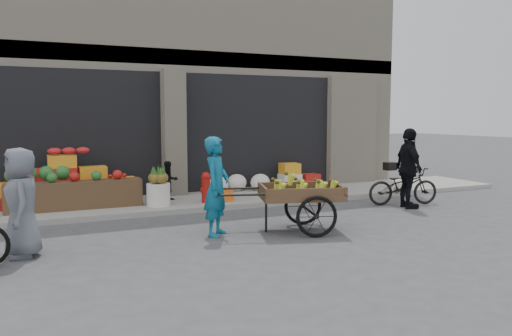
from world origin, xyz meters
name	(u,v)px	position (x,y,z in m)	size (l,w,h in m)	color
ground	(256,245)	(0.00, 0.00, 0.00)	(80.00, 80.00, 0.00)	#424244
sidewalk	(185,202)	(0.00, 4.10, 0.06)	(18.00, 2.20, 0.12)	gray
building	(146,74)	(0.00, 8.03, 3.37)	(14.00, 6.45, 7.00)	beige
fruit_display	(73,181)	(-2.48, 4.38, 0.67)	(3.10, 1.12, 1.24)	red
pineapple_bin	(158,194)	(-0.75, 3.60, 0.37)	(0.52, 0.52, 0.50)	silver
fire_hydrant	(206,186)	(0.35, 3.55, 0.50)	(0.22, 0.22, 0.71)	#A5140F
orange_bucket	(227,195)	(0.85, 3.50, 0.27)	(0.32, 0.32, 0.30)	orange
right_bay_goods	(272,179)	(2.61, 4.70, 0.41)	(3.35, 0.60, 0.70)	silver
seated_person	(169,181)	(-0.35, 4.20, 0.58)	(0.45, 0.35, 0.93)	black
banana_cart	(298,190)	(1.11, 0.57, 0.76)	(2.67, 1.65, 1.04)	brown
vendor_woman	(217,186)	(-0.35, 0.90, 0.88)	(0.64, 0.42, 1.76)	#106081
vendor_grey	(22,203)	(-3.48, 0.83, 0.83)	(0.81, 0.53, 1.65)	slate
bicycle	(403,186)	(4.76, 1.95, 0.45)	(0.60, 1.72, 0.90)	black
cyclist	(409,168)	(4.56, 1.55, 0.92)	(1.08, 0.45, 1.84)	black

